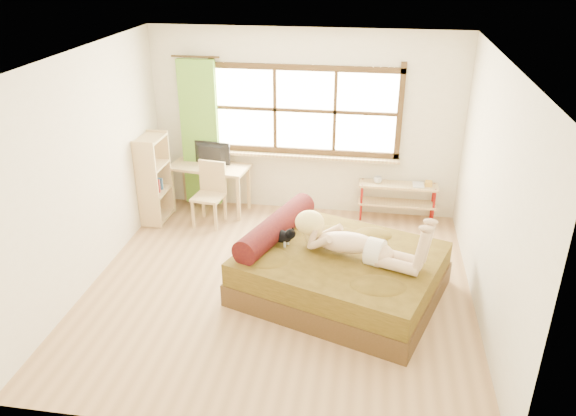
% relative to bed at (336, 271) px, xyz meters
% --- Properties ---
extents(floor, '(4.50, 4.50, 0.00)m').
position_rel_bed_xyz_m(floor, '(-0.67, -0.01, -0.29)').
color(floor, '#9E754C').
rests_on(floor, ground).
extents(ceiling, '(4.50, 4.50, 0.00)m').
position_rel_bed_xyz_m(ceiling, '(-0.67, -0.01, 2.41)').
color(ceiling, white).
rests_on(ceiling, wall_back).
extents(wall_back, '(4.50, 0.00, 4.50)m').
position_rel_bed_xyz_m(wall_back, '(-0.67, 2.24, 1.06)').
color(wall_back, silver).
rests_on(wall_back, floor).
extents(wall_front, '(4.50, 0.00, 4.50)m').
position_rel_bed_xyz_m(wall_front, '(-0.67, -2.26, 1.06)').
color(wall_front, silver).
rests_on(wall_front, floor).
extents(wall_left, '(0.00, 4.50, 4.50)m').
position_rel_bed_xyz_m(wall_left, '(-2.92, -0.01, 1.06)').
color(wall_left, silver).
rests_on(wall_left, floor).
extents(wall_right, '(0.00, 4.50, 4.50)m').
position_rel_bed_xyz_m(wall_right, '(1.58, -0.01, 1.06)').
color(wall_right, silver).
rests_on(wall_right, floor).
extents(window, '(2.80, 0.16, 1.46)m').
position_rel_bed_xyz_m(window, '(-0.67, 2.21, 1.22)').
color(window, '#FFEDBF').
rests_on(window, wall_back).
extents(curtain, '(0.55, 0.10, 2.20)m').
position_rel_bed_xyz_m(curtain, '(-2.22, 2.12, 0.86)').
color(curtain, '#579929').
rests_on(curtain, wall_back).
extents(bed, '(2.62, 2.35, 0.82)m').
position_rel_bed_xyz_m(bed, '(0.00, 0.00, 0.00)').
color(bed, '#362710').
rests_on(bed, floor).
extents(woman, '(1.58, 0.91, 0.65)m').
position_rel_bed_xyz_m(woman, '(0.20, -0.07, 0.57)').
color(woman, '#D0AA86').
rests_on(woman, bed).
extents(kitten, '(0.35, 0.23, 0.26)m').
position_rel_bed_xyz_m(kitten, '(-0.67, 0.08, 0.38)').
color(kitten, black).
rests_on(kitten, bed).
extents(desk, '(1.23, 0.69, 0.73)m').
position_rel_bed_xyz_m(desk, '(-2.06, 1.94, 0.34)').
color(desk, tan).
rests_on(desk, floor).
extents(monitor, '(0.60, 0.16, 0.34)m').
position_rel_bed_xyz_m(monitor, '(-2.06, 1.99, 0.60)').
color(monitor, black).
rests_on(monitor, desk).
extents(chair, '(0.46, 0.46, 0.91)m').
position_rel_bed_xyz_m(chair, '(-1.94, 1.57, 0.21)').
color(chair, tan).
rests_on(chair, floor).
extents(pipe_shelf, '(1.13, 0.28, 0.64)m').
position_rel_bed_xyz_m(pipe_shelf, '(0.74, 2.06, 0.12)').
color(pipe_shelf, tan).
rests_on(pipe_shelf, floor).
extents(cup, '(0.12, 0.12, 0.09)m').
position_rel_bed_xyz_m(cup, '(0.43, 2.06, 0.32)').
color(cup, gray).
rests_on(cup, pipe_shelf).
extents(book, '(0.16, 0.22, 0.02)m').
position_rel_bed_xyz_m(book, '(0.93, 2.06, 0.28)').
color(book, gray).
rests_on(book, pipe_shelf).
extents(bookshelf, '(0.32, 0.56, 1.29)m').
position_rel_bed_xyz_m(bookshelf, '(-2.75, 1.50, 0.36)').
color(bookshelf, tan).
rests_on(bookshelf, floor).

